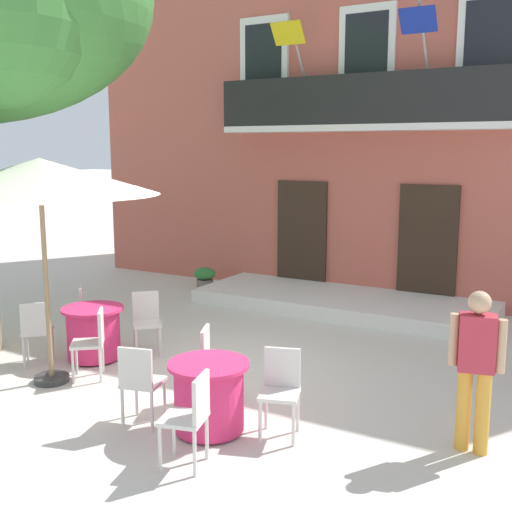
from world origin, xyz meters
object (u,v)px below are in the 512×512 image
cafe_chair_middle_2 (191,413)px  cafe_chair_middle_3 (281,386)px  cafe_chair_near_tree_3 (93,339)px  cafe_umbrella (40,178)px  cafe_chair_near_tree_0 (146,318)px  cafe_chair_near_tree_2 (37,328)px  cafe_table_near_tree (94,333)px  cafe_chair_near_tree_1 (89,310)px  cafe_chair_middle_1 (140,379)px  ground_planter_left (205,278)px  pedestrian_near_entrance (476,363)px  cafe_chair_middle_0 (214,360)px  cafe_table_middle (209,396)px

cafe_chair_middle_2 → cafe_chair_middle_3: same height
cafe_chair_near_tree_3 → cafe_umbrella: size_ratio=0.31×
cafe_chair_near_tree_0 → cafe_chair_middle_3: size_ratio=1.00×
cafe_chair_near_tree_2 → cafe_table_near_tree: bearing=48.3°
cafe_chair_near_tree_0 → cafe_chair_near_tree_1: same height
cafe_table_near_tree → cafe_umbrella: size_ratio=0.30×
cafe_table_near_tree → cafe_chair_middle_1: size_ratio=0.95×
cafe_table_near_tree → cafe_chair_middle_3: bearing=-13.1°
cafe_chair_middle_3 → ground_planter_left: size_ratio=1.86×
pedestrian_near_entrance → cafe_chair_middle_3: bearing=-161.7°
cafe_chair_near_tree_2 → cafe_umbrella: 2.21m
cafe_chair_middle_0 → cafe_umbrella: size_ratio=0.31×
cafe_chair_near_tree_3 → cafe_chair_near_tree_2: bearing=-178.8°
cafe_chair_near_tree_1 → cafe_chair_middle_0: 3.04m
cafe_chair_near_tree_0 → pedestrian_near_entrance: bearing=-9.1°
cafe_chair_middle_0 → ground_planter_left: size_ratio=1.86×
cafe_table_near_tree → cafe_chair_middle_0: cafe_chair_middle_0 is taller
ground_planter_left → cafe_chair_middle_2: bearing=-56.8°
cafe_chair_middle_1 → ground_planter_left: 6.54m
cafe_chair_near_tree_0 → cafe_chair_near_tree_3: bearing=-88.2°
pedestrian_near_entrance → cafe_chair_near_tree_2: bearing=-176.2°
cafe_table_near_tree → cafe_chair_near_tree_3: 0.77m
cafe_chair_near_tree_1 → cafe_chair_middle_3: size_ratio=1.00×
cafe_table_middle → cafe_umbrella: cafe_umbrella is taller
cafe_chair_near_tree_1 → cafe_chair_middle_1: (2.56, -1.86, 0.00)m
cafe_chair_near_tree_2 → cafe_chair_middle_3: 3.89m
cafe_chair_middle_3 → ground_planter_left: bearing=130.8°
cafe_chair_near_tree_3 → cafe_chair_middle_2: bearing=-27.2°
cafe_chair_middle_1 → cafe_chair_middle_3: size_ratio=1.00×
cafe_table_near_tree → cafe_chair_middle_3: size_ratio=0.95×
cafe_table_near_tree → cafe_umbrella: cafe_umbrella is taller
cafe_chair_near_tree_2 → cafe_umbrella: bearing=-28.9°
cafe_chair_near_tree_3 → pedestrian_near_entrance: size_ratio=0.56×
cafe_chair_near_tree_0 → cafe_chair_middle_3: bearing=-25.1°
cafe_table_middle → cafe_chair_middle_3: bearing=24.3°
pedestrian_near_entrance → cafe_chair_near_tree_3: bearing=-175.6°
cafe_chair_near_tree_0 → cafe_chair_middle_1: 2.45m
cafe_table_middle → cafe_chair_near_tree_1: bearing=154.0°
cafe_chair_middle_1 → cafe_chair_middle_2: (0.98, -0.44, 0.00)m
cafe_chair_middle_3 → pedestrian_near_entrance: (1.82, 0.60, 0.39)m
cafe_chair_middle_2 → cafe_chair_near_tree_2: bearing=160.4°
cafe_chair_middle_0 → ground_planter_left: bearing=125.3°
cafe_chair_middle_0 → cafe_chair_near_tree_3: bearing=-176.7°
cafe_chair_near_tree_1 → cafe_chair_middle_2: bearing=-33.0°
cafe_chair_middle_3 → cafe_chair_near_tree_0: bearing=154.9°
cafe_umbrella → pedestrian_near_entrance: (5.06, 0.73, -1.69)m
cafe_table_middle → cafe_chair_middle_3: (0.69, 0.31, 0.14)m
cafe_chair_middle_1 → cafe_chair_middle_2: size_ratio=1.00×
cafe_chair_middle_3 → pedestrian_near_entrance: pedestrian_near_entrance is taller
cafe_table_near_tree → cafe_chair_near_tree_0: size_ratio=0.95×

